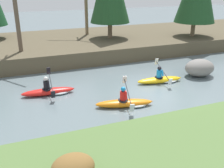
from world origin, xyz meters
The scene contains 8 objects.
ground_plane centered at (0.00, 0.00, 0.00)m, with size 90.00×90.00×0.00m, color slate.
riverbank_far centered at (0.00, 10.73, 0.54)m, with size 44.00×9.88×1.07m.
bare_tree_mid_upstream centered at (-6.09, 7.83, 3.81)m, with size 3.22×3.18×5.80m.
shrub_clump_nearest centered at (-5.64, -5.28, 1.04)m, with size 1.14×0.95×0.62m.
kayaker_lead centered at (1.20, 1.51, 0.20)m, with size 2.79×2.07×1.20m.
kayaker_middle centered at (-1.99, -0.62, 0.20)m, with size 2.78×2.05×1.20m.
kayaker_trailing centered at (-5.12, 2.12, 0.20)m, with size 2.79×2.07×1.20m.
boulder_midstream centered at (4.00, 1.66, 0.53)m, with size 1.89×1.48×1.07m.
Camera 1 is at (-6.70, -10.78, 5.51)m, focal length 42.00 mm.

